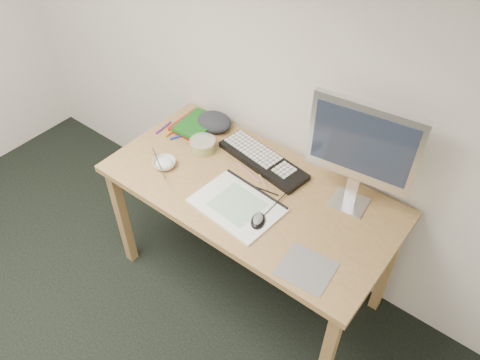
# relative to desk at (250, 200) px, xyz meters

# --- Properties ---
(desk) EXTENTS (1.40, 0.70, 0.75)m
(desk) POSITION_rel_desk_xyz_m (0.00, 0.00, 0.00)
(desk) COLOR tan
(desk) RESTS_ON ground
(mousepad) EXTENTS (0.22, 0.21, 0.00)m
(mousepad) POSITION_rel_desk_xyz_m (0.45, -0.23, 0.08)
(mousepad) COLOR slate
(mousepad) RESTS_ON desk
(sketchpad) EXTENTS (0.41, 0.31, 0.01)m
(sketchpad) POSITION_rel_desk_xyz_m (0.02, -0.13, 0.09)
(sketchpad) COLOR white
(sketchpad) RESTS_ON desk
(keyboard) EXTENTS (0.51, 0.23, 0.03)m
(keyboard) POSITION_rel_desk_xyz_m (-0.06, 0.18, 0.10)
(keyboard) COLOR black
(keyboard) RESTS_ON desk
(monitor) EXTENTS (0.46, 0.16, 0.53)m
(monitor) POSITION_rel_desk_xyz_m (0.41, 0.20, 0.42)
(monitor) COLOR silver
(monitor) RESTS_ON desk
(mouse) EXTENTS (0.09, 0.11, 0.03)m
(mouse) POSITION_rel_desk_xyz_m (0.16, -0.15, 0.11)
(mouse) COLOR black
(mouse) RESTS_ON sketchpad
(rice_bowl) EXTENTS (0.12, 0.12, 0.04)m
(rice_bowl) POSITION_rel_desk_xyz_m (-0.42, -0.14, 0.10)
(rice_bowl) COLOR white
(rice_bowl) RESTS_ON desk
(chopsticks) EXTENTS (0.22, 0.14, 0.02)m
(chopsticks) POSITION_rel_desk_xyz_m (-0.43, -0.17, 0.12)
(chopsticks) COLOR silver
(chopsticks) RESTS_ON rice_bowl
(fruit_tub) EXTENTS (0.15, 0.15, 0.07)m
(fruit_tub) POSITION_rel_desk_xyz_m (-0.36, 0.07, 0.11)
(fruit_tub) COLOR gold
(fruit_tub) RESTS_ON desk
(book_red) EXTENTS (0.17, 0.23, 0.02)m
(book_red) POSITION_rel_desk_xyz_m (-0.53, 0.19, 0.09)
(book_red) COLOR maroon
(book_red) RESTS_ON desk
(book_green) EXTENTS (0.18, 0.24, 0.02)m
(book_green) POSITION_rel_desk_xyz_m (-0.50, 0.19, 0.12)
(book_green) COLOR #165B18
(book_green) RESTS_ON book_red
(cloth_lump) EXTENTS (0.20, 0.18, 0.07)m
(cloth_lump) POSITION_rel_desk_xyz_m (-0.44, 0.26, 0.12)
(cloth_lump) COLOR #23242A
(cloth_lump) RESTS_ON desk
(pencil_pink) EXTENTS (0.18, 0.05, 0.01)m
(pencil_pink) POSITION_rel_desk_xyz_m (-0.07, 0.08, 0.09)
(pencil_pink) COLOR #D1689A
(pencil_pink) RESTS_ON desk
(pencil_tan) EXTENTS (0.14, 0.10, 0.01)m
(pencil_tan) POSITION_rel_desk_xyz_m (0.00, 0.09, 0.09)
(pencil_tan) COLOR tan
(pencil_tan) RESTS_ON desk
(pencil_black) EXTENTS (0.16, 0.03, 0.01)m
(pencil_black) POSITION_rel_desk_xyz_m (0.05, 0.03, 0.09)
(pencil_black) COLOR black
(pencil_black) RESTS_ON desk
(marker_blue) EXTENTS (0.07, 0.13, 0.01)m
(marker_blue) POSITION_rel_desk_xyz_m (-0.52, 0.09, 0.09)
(marker_blue) COLOR #1F2FA8
(marker_blue) RESTS_ON desk
(marker_orange) EXTENTS (0.02, 0.14, 0.01)m
(marker_orange) POSITION_rel_desk_xyz_m (-0.59, 0.11, 0.09)
(marker_orange) COLOR orange
(marker_orange) RESTS_ON desk
(marker_purple) EXTENTS (0.02, 0.12, 0.01)m
(marker_purple) POSITION_rel_desk_xyz_m (-0.65, 0.08, 0.09)
(marker_purple) COLOR #61268D
(marker_purple) RESTS_ON desk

